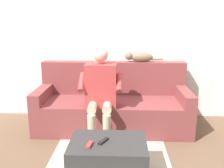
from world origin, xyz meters
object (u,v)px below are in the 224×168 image
coffee_table (108,159)px  person_solo_seated (101,89)px  remote_black (103,141)px  remote_red (89,145)px  couch (113,106)px  cat_on_backrest (139,57)px

coffee_table → person_solo_seated: bearing=-80.9°
coffee_table → remote_black: size_ratio=5.11×
remote_red → couch: bearing=-177.5°
person_solo_seated → cat_on_backrest: bearing=-129.1°
couch → person_solo_seated: size_ratio=1.80×
cat_on_backrest → remote_red: (0.54, 1.58, -0.59)m
couch → cat_on_backrest: bearing=-145.1°
person_solo_seated → remote_black: bearing=96.2°
remote_black → person_solo_seated: bearing=-145.0°
person_solo_seated → couch: bearing=-110.4°
coffee_table → cat_on_backrest: cat_on_backrest is taller
remote_red → person_solo_seated: bearing=-172.1°
coffee_table → remote_black: (0.04, 0.01, 0.20)m
cat_on_backrest → remote_red: 1.78m
remote_red → remote_black: size_ratio=0.83×
couch → coffee_table: bearing=90.0°
remote_black → remote_red: bearing=-26.4°
couch → remote_red: bearing=82.8°
couch → person_solo_seated: bearing=69.6°
couch → remote_black: (0.04, 1.23, 0.08)m
person_solo_seated → remote_black: size_ratio=8.17×
remote_red → cat_on_backrest: bearing=170.7°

